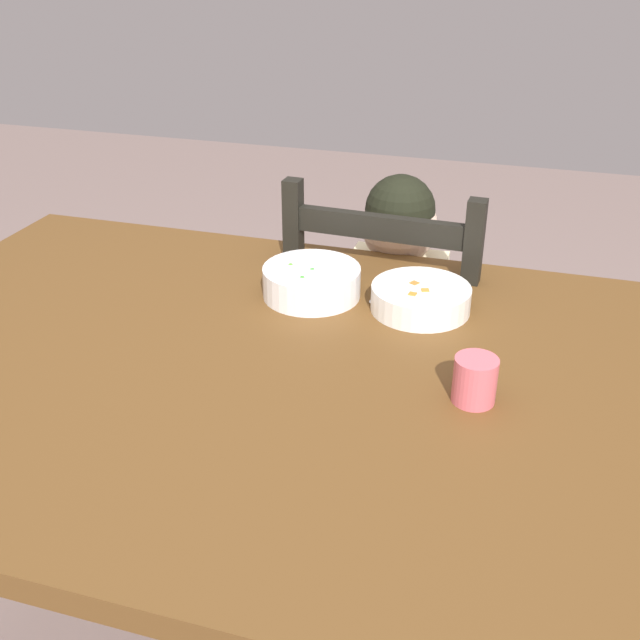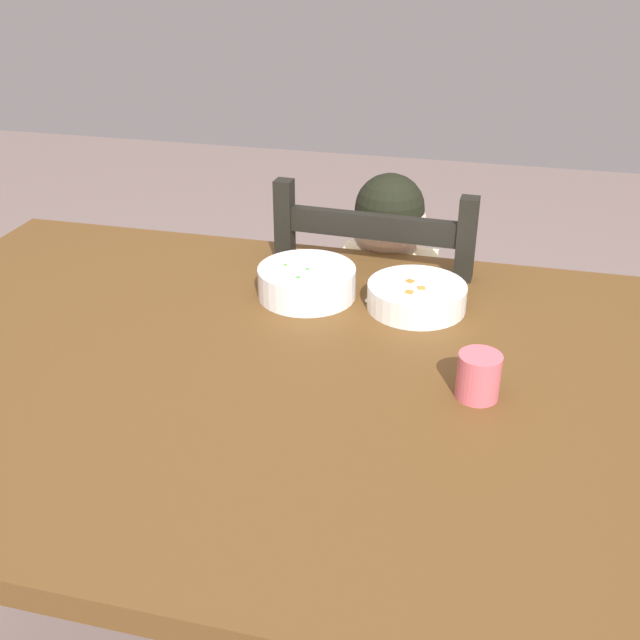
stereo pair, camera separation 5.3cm
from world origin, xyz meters
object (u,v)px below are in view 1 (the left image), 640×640
(child_figure, at_px, (393,312))
(bowl_of_carrots, at_px, (421,298))
(dining_table, at_px, (287,412))
(spoon, at_px, (391,301))
(dining_chair, at_px, (389,372))
(bowl_of_peas, at_px, (312,281))
(drinking_cup, at_px, (475,380))

(child_figure, bearing_deg, bowl_of_carrots, -70.13)
(dining_table, height_order, child_figure, child_figure)
(child_figure, height_order, spoon, child_figure)
(dining_chair, height_order, spoon, dining_chair)
(dining_table, height_order, bowl_of_peas, bowl_of_peas)
(dining_chair, relative_size, bowl_of_carrots, 5.16)
(bowl_of_carrots, relative_size, drinking_cup, 2.54)
(dining_table, distance_m, dining_chair, 0.61)
(bowl_of_peas, xyz_separation_m, drinking_cup, (0.34, -0.27, 0.01))
(dining_table, bearing_deg, dining_chair, 83.33)
(child_figure, distance_m, bowl_of_carrots, 0.36)
(bowl_of_carrots, height_order, spoon, bowl_of_carrots)
(bowl_of_peas, distance_m, bowl_of_carrots, 0.21)
(dining_chair, xyz_separation_m, drinking_cup, (0.24, -0.57, 0.37))
(spoon, relative_size, drinking_cup, 1.86)
(dining_chair, distance_m, bowl_of_peas, 0.48)
(dining_chair, distance_m, child_figure, 0.17)
(dining_table, distance_m, spoon, 0.31)
(child_figure, relative_size, drinking_cup, 12.86)
(bowl_of_carrots, bearing_deg, dining_table, -123.64)
(bowl_of_carrots, xyz_separation_m, spoon, (-0.06, 0.01, -0.02))
(dining_table, distance_m, child_figure, 0.56)
(dining_table, xyz_separation_m, drinking_cup, (0.30, -0.01, 0.13))
(drinking_cup, bearing_deg, bowl_of_carrots, 115.30)
(bowl_of_carrots, distance_m, spoon, 0.06)
(dining_chair, height_order, bowl_of_peas, dining_chair)
(dining_table, relative_size, bowl_of_peas, 8.48)
(bowl_of_carrots, bearing_deg, spoon, 169.33)
(child_figure, xyz_separation_m, drinking_cup, (0.24, -0.57, 0.20))
(bowl_of_peas, distance_m, spoon, 0.16)
(drinking_cup, bearing_deg, spoon, 123.25)
(child_figure, relative_size, spoon, 6.93)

